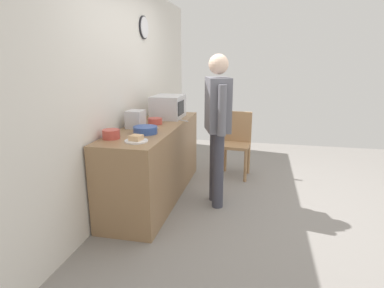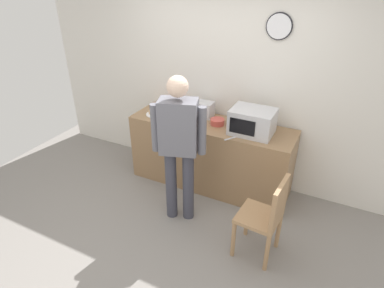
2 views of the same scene
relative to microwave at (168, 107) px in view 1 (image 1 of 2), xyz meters
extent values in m
plane|color=gray|center=(-0.54, -1.19, -1.06)|extent=(6.00, 6.00, 0.00)
cube|color=silver|center=(-0.54, 0.41, 0.24)|extent=(5.40, 0.10, 2.60)
cylinder|color=white|center=(0.10, 0.34, 1.02)|extent=(0.27, 0.03, 0.27)
cylinder|color=black|center=(0.10, 0.35, 1.02)|extent=(0.29, 0.02, 0.29)
cube|color=#93704C|center=(-0.53, 0.03, -0.61)|extent=(2.12, 0.62, 0.91)
cube|color=silver|center=(0.00, 0.00, 0.00)|extent=(0.50, 0.38, 0.30)
cube|color=black|center=(-0.06, -0.19, 0.00)|extent=(0.30, 0.01, 0.18)
cylinder|color=white|center=(-1.32, -0.06, -0.14)|extent=(0.23, 0.23, 0.01)
cube|color=#DCB080|center=(-1.32, -0.06, -0.11)|extent=(0.13, 0.13, 0.05)
cylinder|color=#33519E|center=(-0.96, -0.03, -0.11)|extent=(0.26, 0.26, 0.08)
cylinder|color=#C64C42|center=(-1.26, 0.23, -0.10)|extent=(0.17, 0.17, 0.09)
cylinder|color=#C64C42|center=(-0.45, 0.04, -0.11)|extent=(0.18, 0.18, 0.07)
cube|color=silver|center=(-0.70, 0.19, -0.05)|extent=(0.22, 0.18, 0.20)
cube|color=silver|center=(-0.17, -0.25, -0.15)|extent=(0.11, 0.15, 0.01)
cube|color=silver|center=(-0.67, 0.00, -0.15)|extent=(0.04, 0.17, 0.01)
cylinder|color=#3E3F4C|center=(-0.48, -0.72, -0.62)|extent=(0.13, 0.13, 0.90)
cylinder|color=#3E3F4C|center=(-0.67, -0.78, -0.62)|extent=(0.13, 0.13, 0.90)
cube|color=slate|center=(-0.57, -0.75, 0.13)|extent=(0.46, 0.35, 0.60)
cylinder|color=slate|center=(-0.34, -0.67, 0.10)|extent=(0.09, 0.09, 0.54)
cylinder|color=slate|center=(-0.81, -0.83, 0.10)|extent=(0.09, 0.09, 0.54)
sphere|color=beige|center=(-0.57, -0.75, 0.57)|extent=(0.22, 0.22, 0.22)
cylinder|color=#A87F56|center=(0.24, -0.69, -0.84)|extent=(0.04, 0.04, 0.45)
cylinder|color=#A87F56|center=(0.21, -1.05, -0.84)|extent=(0.04, 0.04, 0.45)
cylinder|color=#A87F56|center=(0.59, -0.72, -0.84)|extent=(0.04, 0.04, 0.45)
cylinder|color=#A87F56|center=(0.56, -1.08, -0.84)|extent=(0.04, 0.04, 0.45)
cube|color=#A87F56|center=(0.40, -0.89, -0.59)|extent=(0.43, 0.43, 0.04)
cube|color=#A87F56|center=(0.58, -0.90, -0.35)|extent=(0.07, 0.40, 0.45)
camera|label=1|loc=(-4.15, -1.23, 0.63)|focal=30.16mm
camera|label=2|loc=(0.93, -3.42, 1.62)|focal=30.53mm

